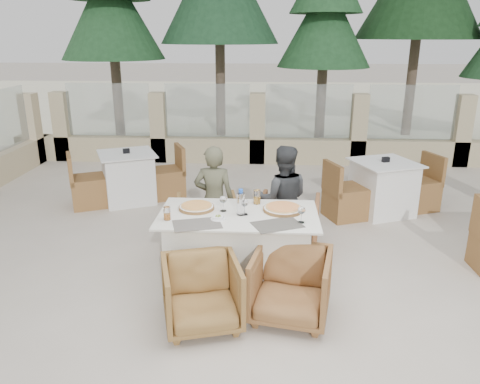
# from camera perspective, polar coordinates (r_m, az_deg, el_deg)

# --- Properties ---
(ground) EXTENTS (80.00, 80.00, 0.00)m
(ground) POSITION_cam_1_polar(r_m,az_deg,el_deg) (5.12, 0.76, -10.33)
(ground) COLOR #BCB1A1
(ground) RESTS_ON ground
(sand_patch) EXTENTS (30.00, 16.00, 0.01)m
(sand_patch) POSITION_cam_1_polar(r_m,az_deg,el_deg) (18.64, 2.78, 10.95)
(sand_patch) COLOR #F6F0C9
(sand_patch) RESTS_ON ground
(perimeter_wall_far) EXTENTS (10.00, 0.34, 1.60)m
(perimeter_wall_far) POSITION_cam_1_polar(r_m,az_deg,el_deg) (9.43, 2.14, 8.34)
(perimeter_wall_far) COLOR tan
(perimeter_wall_far) RESTS_ON ground
(pine_far_left) EXTENTS (2.42, 2.42, 5.50)m
(pine_far_left) POSITION_cam_1_polar(r_m,az_deg,el_deg) (12.06, -15.37, 19.28)
(pine_far_left) COLOR #204B26
(pine_far_left) RESTS_ON ground
(pine_mid_left) EXTENTS (2.86, 2.86, 6.50)m
(pine_mid_left) POSITION_cam_1_polar(r_m,az_deg,el_deg) (12.06, -2.53, 22.26)
(pine_mid_left) COLOR #1E4728
(pine_mid_left) RESTS_ON ground
(pine_centre) EXTENTS (2.20, 2.20, 5.00)m
(pine_centre) POSITION_cam_1_polar(r_m,az_deg,el_deg) (11.75, 10.26, 18.43)
(pine_centre) COLOR #214F28
(pine_centre) RESTS_ON ground
(dining_table) EXTENTS (1.60, 0.90, 0.77)m
(dining_table) POSITION_cam_1_polar(r_m,az_deg,el_deg) (4.86, -0.21, -6.90)
(dining_table) COLOR silver
(dining_table) RESTS_ON ground
(placemat_near_left) EXTENTS (0.52, 0.41, 0.00)m
(placemat_near_left) POSITION_cam_1_polar(r_m,az_deg,el_deg) (4.46, -5.25, -3.94)
(placemat_near_left) COLOR #635C55
(placemat_near_left) RESTS_ON dining_table
(placemat_near_right) EXTENTS (0.53, 0.46, 0.00)m
(placemat_near_right) POSITION_cam_1_polar(r_m,az_deg,el_deg) (4.45, 4.57, -4.00)
(placemat_near_right) COLOR #524E46
(placemat_near_right) RESTS_ON dining_table
(pizza_left) EXTENTS (0.48, 0.48, 0.05)m
(pizza_left) POSITION_cam_1_polar(r_m,az_deg,el_deg) (4.84, -5.32, -1.81)
(pizza_left) COLOR #CD611B
(pizza_left) RESTS_ON dining_table
(pizza_right) EXTENTS (0.48, 0.48, 0.05)m
(pizza_right) POSITION_cam_1_polar(r_m,az_deg,el_deg) (4.79, 5.24, -1.99)
(pizza_right) COLOR #D24B1C
(pizza_right) RESTS_ON dining_table
(water_bottle) EXTENTS (0.09, 0.09, 0.27)m
(water_bottle) POSITION_cam_1_polar(r_m,az_deg,el_deg) (4.63, 0.09, -1.24)
(water_bottle) COLOR #A2BFD5
(water_bottle) RESTS_ON dining_table
(wine_glass_centre) EXTENTS (0.10, 0.10, 0.18)m
(wine_glass_centre) POSITION_cam_1_polar(r_m,az_deg,el_deg) (4.74, -2.06, -1.30)
(wine_glass_centre) COLOR white
(wine_glass_centre) RESTS_ON dining_table
(wine_glass_near) EXTENTS (0.10, 0.10, 0.18)m
(wine_glass_near) POSITION_cam_1_polar(r_m,az_deg,el_deg) (4.65, 0.57, -1.72)
(wine_glass_near) COLOR white
(wine_glass_near) RESTS_ON dining_table
(wine_glass_corner) EXTENTS (0.09, 0.09, 0.18)m
(wine_glass_corner) POSITION_cam_1_polar(r_m,az_deg,el_deg) (4.49, 7.49, -2.64)
(wine_glass_corner) COLOR white
(wine_glass_corner) RESTS_ON dining_table
(beer_glass_left) EXTENTS (0.08, 0.08, 0.13)m
(beer_glass_left) POSITION_cam_1_polar(r_m,az_deg,el_deg) (4.58, -8.88, -2.58)
(beer_glass_left) COLOR orange
(beer_glass_left) RESTS_ON dining_table
(beer_glass_right) EXTENTS (0.09, 0.09, 0.15)m
(beer_glass_right) POSITION_cam_1_polar(r_m,az_deg,el_deg) (4.96, 2.09, -0.61)
(beer_glass_right) COLOR orange
(beer_glass_right) RESTS_ON dining_table
(olive_dish) EXTENTS (0.13, 0.13, 0.04)m
(olive_dish) POSITION_cam_1_polar(r_m,az_deg,el_deg) (4.56, -2.68, -3.09)
(olive_dish) COLOR white
(olive_dish) RESTS_ON dining_table
(armchair_far_left) EXTENTS (0.82, 0.84, 0.66)m
(armchair_far_left) POSITION_cam_1_polar(r_m,az_deg,el_deg) (5.62, -4.01, -3.89)
(armchair_far_left) COLOR olive
(armchair_far_left) RESTS_ON ground
(armchair_far_right) EXTENTS (0.79, 0.81, 0.66)m
(armchair_far_right) POSITION_cam_1_polar(r_m,az_deg,el_deg) (5.65, 5.92, -3.83)
(armchair_far_right) COLOR #9B6038
(armchair_far_right) RESTS_ON ground
(armchair_near_left) EXTENTS (0.82, 0.83, 0.62)m
(armchair_near_left) POSITION_cam_1_polar(r_m,az_deg,el_deg) (4.23, -4.67, -12.24)
(armchair_near_left) COLOR olive
(armchair_near_left) RESTS_ON ground
(armchair_near_right) EXTENTS (0.81, 0.82, 0.64)m
(armchair_near_right) POSITION_cam_1_polar(r_m,az_deg,el_deg) (4.34, 6.19, -11.26)
(armchair_near_right) COLOR brown
(armchair_near_right) RESTS_ON ground
(diner_left) EXTENTS (0.49, 0.34, 1.30)m
(diner_left) POSITION_cam_1_polar(r_m,az_deg,el_deg) (5.47, -3.16, -0.97)
(diner_left) COLOR #50503A
(diner_left) RESTS_ON ground
(diner_right) EXTENTS (0.63, 0.49, 1.29)m
(diner_right) POSITION_cam_1_polar(r_m,az_deg,el_deg) (5.50, 5.20, -0.91)
(diner_right) COLOR #333538
(diner_right) RESTS_ON ground
(bg_table_a) EXTENTS (1.83, 1.43, 0.77)m
(bg_table_a) POSITION_cam_1_polar(r_m,az_deg,el_deg) (7.44, -13.45, 1.75)
(bg_table_a) COLOR silver
(bg_table_a) RESTS_ON ground
(bg_table_b) EXTENTS (1.83, 1.35, 0.77)m
(bg_table_b) POSITION_cam_1_polar(r_m,az_deg,el_deg) (7.05, 17.02, 0.50)
(bg_table_b) COLOR white
(bg_table_b) RESTS_ON ground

